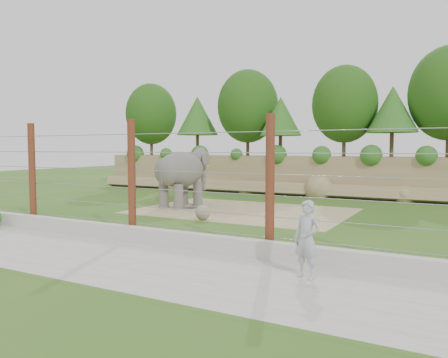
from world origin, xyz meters
The scene contains 10 objects.
ground centered at (0.00, 0.00, 0.00)m, with size 90.00×90.00×0.00m, color #2B5B17.
back_embankment centered at (0.59, 12.68, 3.97)m, with size 30.00×5.52×8.77m.
dirt_patch centered at (0.50, 3.00, 0.01)m, with size 10.00×7.00×0.02m, color #90835B.
drain_grate centered at (-2.41, 2.56, 0.04)m, with size 1.00×0.60×0.03m, color #262628.
elephant centered at (-2.93, 2.75, 1.50)m, with size 1.58×3.70×2.99m, color #5F5955, non-canonical shape.
stone_ball centered at (0.23, -0.30, 0.34)m, with size 0.64×0.64×0.64m, color gray.
retaining_wall centered at (0.00, -5.00, 0.25)m, with size 26.00×0.35×0.50m, color #A5A39A.
walkway centered at (0.00, -7.00, 0.01)m, with size 26.00×4.00×0.01m, color #A5A39A.
barrier_fence centered at (0.00, -4.50, 2.00)m, with size 20.26×0.26×4.00m.
zookeeper centered at (6.62, -6.17, 0.92)m, with size 0.66×0.44×1.82m, color silver.
Camera 1 is at (9.69, -15.86, 3.02)m, focal length 35.00 mm.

